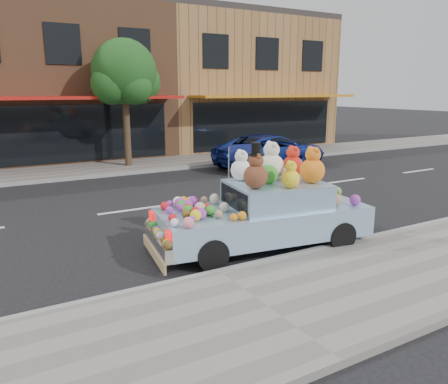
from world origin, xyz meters
TOP-DOWN VIEW (x-y plane):
  - ground at (0.00, 0.00)m, footprint 120.00×120.00m
  - near_sidewalk at (0.00, -6.50)m, footprint 60.00×3.00m
  - far_sidewalk at (0.00, 6.50)m, footprint 60.00×3.00m
  - near_kerb at (0.00, -5.00)m, footprint 60.00×0.12m
  - far_kerb at (0.00, 5.00)m, footprint 60.00×0.12m
  - storefront_mid at (0.00, 11.97)m, footprint 10.00×9.80m
  - storefront_right at (10.00, 11.97)m, footprint 10.00×9.80m
  - street_tree at (2.03, 6.55)m, footprint 3.00×2.70m
  - car_blue at (7.31, 3.68)m, footprint 5.34×3.02m
  - art_car at (1.56, -4.11)m, footprint 4.68×2.33m

SIDE VIEW (x-z plane):
  - ground at x=0.00m, z-range 0.00..0.00m
  - near_sidewalk at x=0.00m, z-range 0.00..0.12m
  - far_sidewalk at x=0.00m, z-range 0.00..0.12m
  - near_kerb at x=0.00m, z-range 0.00..0.13m
  - far_kerb at x=0.00m, z-range 0.00..0.13m
  - car_blue at x=7.31m, z-range 0.00..1.41m
  - art_car at x=1.56m, z-range -0.32..1.92m
  - storefront_mid at x=0.00m, z-range -0.01..7.29m
  - storefront_right at x=10.00m, z-range -0.01..7.29m
  - street_tree at x=2.03m, z-range 1.08..6.30m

